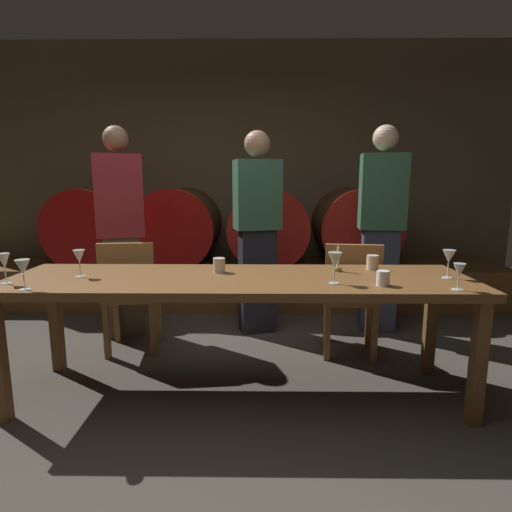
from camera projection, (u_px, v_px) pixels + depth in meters
The scene contains 23 objects.
ground_plane at pixel (188, 426), 2.27m from camera, with size 8.63×8.63×0.00m, color #3F3A33.
back_wall at pixel (228, 172), 4.91m from camera, with size 6.64×0.24×2.87m, color brown.
barrel_shelf at pixel (225, 282), 4.59m from camera, with size 5.97×0.90×0.44m, color brown.
wine_barrel_far_left at pixel (97, 226), 4.49m from camera, with size 0.82×0.91×0.82m.
wine_barrel_center_left at pixel (180, 226), 4.48m from camera, with size 0.82×0.91×0.82m.
wine_barrel_center_right at pixel (268, 227), 4.47m from camera, with size 0.82×0.91×0.82m.
wine_barrel_far_right at pixel (354, 227), 4.46m from camera, with size 0.82×0.91×0.82m.
dining_table at pixel (239, 288), 2.49m from camera, with size 2.76×0.76×0.75m.
chair_left at pixel (130, 292), 3.16m from camera, with size 0.44×0.44×0.88m.
chair_right at pixel (351, 294), 3.10m from camera, with size 0.45×0.45×0.88m.
guest_left at pixel (121, 231), 3.48m from camera, with size 0.44×0.35×1.76m.
guest_center at pixel (257, 231), 3.57m from camera, with size 0.43×0.33×1.74m.
guest_right at pixel (381, 228), 3.60m from camera, with size 0.40×0.28×1.79m.
candle_center at pixel (338, 264), 2.63m from camera, with size 0.05×0.05×0.18m.
wine_glass_far_left at pixel (4, 262), 2.29m from camera, with size 0.06×0.06×0.17m.
wine_glass_left at pixel (23, 268), 2.16m from camera, with size 0.07×0.07×0.16m.
wine_glass_center_left at pixel (79, 257), 2.46m from camera, with size 0.07×0.07×0.16m.
wine_glass_center_right at pixel (335, 261), 2.29m from camera, with size 0.08×0.08×0.18m.
wine_glass_right at pixel (459, 271), 2.16m from camera, with size 0.06×0.06×0.14m.
wine_glass_far_right at pixel (449, 257), 2.43m from camera, with size 0.07×0.07×0.17m.
cup_left at pixel (219, 265), 2.60m from camera, with size 0.07×0.07×0.09m, color beige.
cup_center at pixel (383, 278), 2.27m from camera, with size 0.07×0.07×0.08m, color white.
cup_right at pixel (373, 262), 2.68m from camera, with size 0.08×0.08×0.09m, color beige.
Camera 1 is at (0.40, -2.06, 1.31)m, focal length 29.08 mm.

